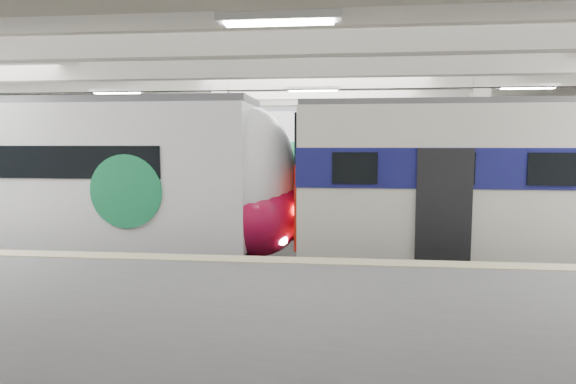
# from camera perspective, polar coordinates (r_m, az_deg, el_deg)

# --- Properties ---
(station_hall) EXTENTS (36.00, 24.00, 5.75)m
(station_hall) POSITION_cam_1_polar(r_m,az_deg,el_deg) (10.57, 1.86, 5.19)
(station_hall) COLOR black
(station_hall) RESTS_ON ground
(modern_emu) EXTENTS (14.05, 2.90, 4.52)m
(modern_emu) POSITION_cam_1_polar(r_m,az_deg,el_deg) (14.35, -24.67, 0.74)
(modern_emu) COLOR white
(modern_emu) RESTS_ON ground
(older_rer) EXTENTS (13.24, 2.92, 4.38)m
(older_rer) POSITION_cam_1_polar(r_m,az_deg,el_deg) (13.51, 30.30, 0.51)
(older_rer) COLOR silver
(older_rer) RESTS_ON ground
(far_train) EXTENTS (14.59, 3.13, 4.62)m
(far_train) POSITION_cam_1_polar(r_m,az_deg,el_deg) (18.87, -13.28, 2.70)
(far_train) COLOR white
(far_train) RESTS_ON ground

